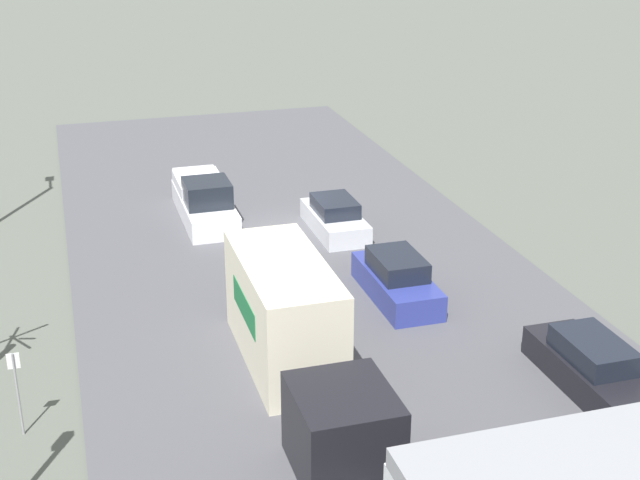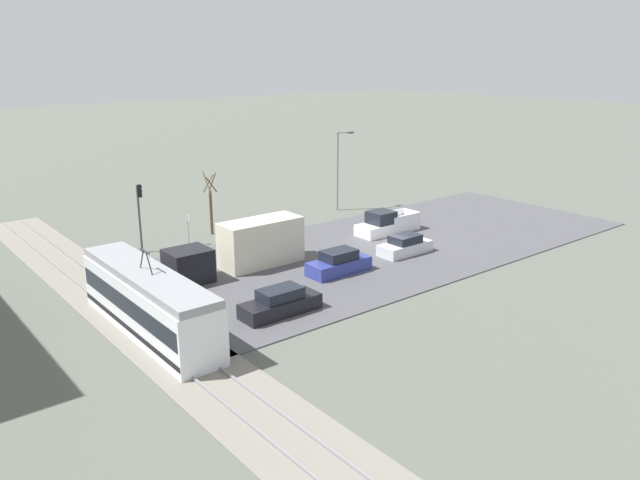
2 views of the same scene
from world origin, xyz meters
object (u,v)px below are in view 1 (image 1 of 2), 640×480
(box_truck, at_px, (296,336))
(sedan_car_2, at_px, (397,280))
(sedan_car_1, at_px, (335,218))
(no_parking_sign, at_px, (17,386))
(sedan_car_0, at_px, (591,367))
(pickup_truck, at_px, (205,203))

(box_truck, bearing_deg, sedan_car_2, -137.24)
(box_truck, bearing_deg, sedan_car_1, -112.79)
(sedan_car_1, bearing_deg, sedan_car_2, -88.62)
(sedan_car_1, height_order, sedan_car_2, sedan_car_2)
(box_truck, distance_m, no_parking_sign, 7.57)
(sedan_car_0, distance_m, no_parking_sign, 15.71)
(sedan_car_2, bearing_deg, pickup_truck, -62.20)
(pickup_truck, height_order, sedan_car_0, pickup_truck)
(sedan_car_1, bearing_deg, pickup_truck, 148.94)
(sedan_car_0, bearing_deg, sedan_car_1, 103.65)
(pickup_truck, height_order, no_parking_sign, no_parking_sign)
(sedan_car_0, xyz_separation_m, sedan_car_1, (3.33, -13.69, -0.04))
(pickup_truck, xyz_separation_m, sedan_car_0, (-8.19, 16.62, -0.10))
(no_parking_sign, bearing_deg, pickup_truck, -117.08)
(pickup_truck, bearing_deg, sedan_car_2, 117.80)
(sedan_car_1, bearing_deg, no_parking_sign, -136.92)
(pickup_truck, bearing_deg, sedan_car_0, 116.23)
(pickup_truck, height_order, sedan_car_1, pickup_truck)
(box_truck, xyz_separation_m, sedan_car_0, (-7.96, 2.66, -0.86))
(sedan_car_0, distance_m, sedan_car_1, 14.09)
(sedan_car_1, distance_m, no_parking_sign, 16.71)
(pickup_truck, xyz_separation_m, sedan_car_2, (-5.03, 9.53, -0.07))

